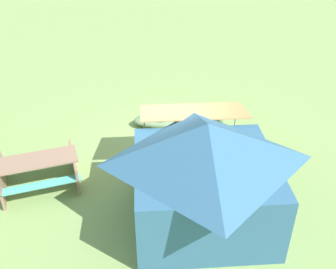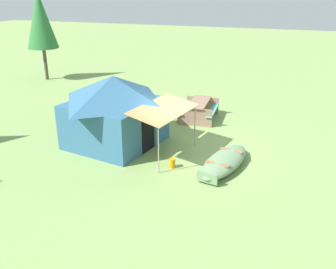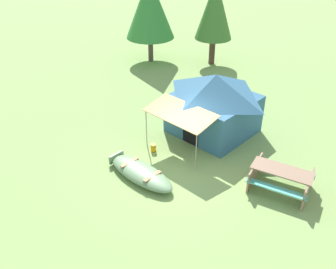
# 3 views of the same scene
# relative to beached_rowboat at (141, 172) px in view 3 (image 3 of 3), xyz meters

# --- Properties ---
(ground_plane) EXTENTS (80.00, 80.00, 0.00)m
(ground_plane) POSITION_rel_beached_rowboat_xyz_m (0.77, 1.34, -0.21)
(ground_plane) COLOR #82A058
(beached_rowboat) EXTENTS (3.00, 1.55, 0.41)m
(beached_rowboat) POSITION_rel_beached_rowboat_xyz_m (0.00, 0.00, 0.00)
(beached_rowboat) COLOR #6B8B62
(beached_rowboat) RESTS_ON ground_plane
(canvas_cabin_tent) EXTENTS (3.75, 4.72, 2.52)m
(canvas_cabin_tent) POSITION_rel_beached_rowboat_xyz_m (0.70, 4.15, 1.09)
(canvas_cabin_tent) COLOR #336187
(canvas_cabin_tent) RESTS_ON ground_plane
(picnic_table) EXTENTS (2.02, 1.55, 0.79)m
(picnic_table) POSITION_rel_beached_rowboat_xyz_m (4.26, 1.94, 0.28)
(picnic_table) COLOR #93705A
(picnic_table) RESTS_ON ground_plane
(cooler_box) EXTENTS (0.63, 0.61, 0.35)m
(cooler_box) POSITION_rel_beached_rowboat_xyz_m (0.59, 3.32, -0.04)
(cooler_box) COLOR beige
(cooler_box) RESTS_ON ground_plane
(fuel_can) EXTENTS (0.24, 0.24, 0.31)m
(fuel_can) POSITION_rel_beached_rowboat_xyz_m (-0.54, 1.58, -0.06)
(fuel_can) COLOR orange
(fuel_can) RESTS_ON ground_plane
(pine_tree_back_left) EXTENTS (2.83, 2.83, 4.92)m
(pine_tree_back_left) POSITION_rel_beached_rowboat_xyz_m (-6.19, 9.69, 2.96)
(pine_tree_back_left) COLOR brown
(pine_tree_back_left) RESTS_ON ground_plane
(pine_tree_back_right) EXTENTS (2.13, 2.13, 4.87)m
(pine_tree_back_right) POSITION_rel_beached_rowboat_xyz_m (-2.85, 11.23, 2.96)
(pine_tree_back_right) COLOR #4C3427
(pine_tree_back_right) RESTS_ON ground_plane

